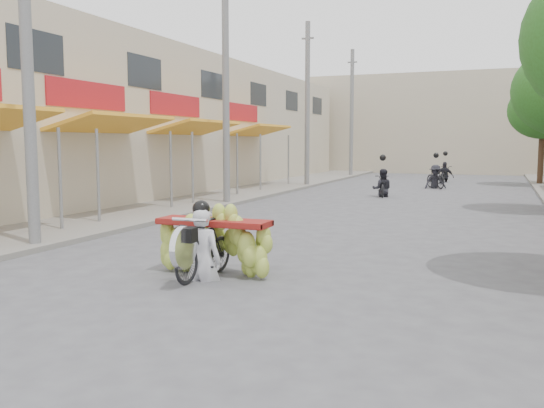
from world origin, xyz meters
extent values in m
plane|color=#55555A|center=(0.00, 0.00, 0.00)|extent=(120.00, 120.00, 0.00)
cube|color=gray|center=(-7.00, 15.00, 0.06)|extent=(4.00, 60.00, 0.12)
cube|color=#BFB297|center=(-12.00, 14.00, 3.00)|extent=(8.00, 40.00, 6.00)
cylinder|color=slate|center=(-6.30, 4.80, 1.27)|extent=(0.08, 0.08, 2.55)
cube|color=gold|center=(-7.12, 8.00, 2.75)|extent=(1.77, 4.00, 0.53)
cylinder|color=slate|center=(-6.30, 6.20, 1.27)|extent=(0.08, 0.08, 2.55)
cylinder|color=slate|center=(-6.30, 9.80, 1.27)|extent=(0.08, 0.08, 2.55)
cube|color=#A8161F|center=(-8.00, 8.00, 3.60)|extent=(0.10, 3.50, 0.80)
cube|color=gold|center=(-7.12, 13.00, 2.75)|extent=(1.77, 4.00, 0.53)
cylinder|color=slate|center=(-6.30, 11.20, 1.27)|extent=(0.08, 0.08, 2.55)
cylinder|color=slate|center=(-6.30, 14.80, 1.27)|extent=(0.08, 0.08, 2.55)
cube|color=#A8161F|center=(-8.00, 13.00, 3.60)|extent=(0.10, 3.50, 0.80)
cube|color=gold|center=(-7.12, 19.00, 2.75)|extent=(1.77, 4.00, 0.53)
cylinder|color=slate|center=(-6.30, 17.20, 1.27)|extent=(0.08, 0.08, 2.55)
cylinder|color=slate|center=(-6.30, 20.80, 1.27)|extent=(0.08, 0.08, 2.55)
cube|color=#A8161F|center=(-8.00, 19.00, 3.60)|extent=(0.10, 3.50, 0.80)
cube|color=#1E2328|center=(-8.02, 6.00, 4.60)|extent=(0.08, 2.00, 1.10)
cube|color=#1E2328|center=(-8.02, 11.00, 4.60)|extent=(0.08, 2.00, 1.10)
cube|color=#1E2328|center=(-8.02, 16.00, 4.60)|extent=(0.08, 2.00, 1.10)
cube|color=#1E2328|center=(-8.02, 21.00, 4.60)|extent=(0.08, 2.00, 1.10)
cube|color=#1E2328|center=(-8.02, 26.00, 4.60)|extent=(0.08, 2.00, 1.10)
cube|color=#1E2328|center=(-8.02, 31.00, 4.60)|extent=(0.08, 2.00, 1.10)
cube|color=#BFB297|center=(0.00, 38.00, 3.50)|extent=(20.00, 6.00, 7.00)
cylinder|color=slate|center=(-5.40, 3.00, 4.00)|extent=(0.24, 0.24, 8.00)
cylinder|color=slate|center=(-5.40, 12.00, 4.00)|extent=(0.24, 0.24, 8.00)
cylinder|color=slate|center=(-5.40, 21.00, 4.00)|extent=(0.24, 0.24, 8.00)
cube|color=slate|center=(-5.40, 21.00, 7.20)|extent=(0.60, 0.08, 0.08)
cylinder|color=slate|center=(-5.40, 30.00, 4.00)|extent=(0.24, 0.24, 8.00)
cube|color=slate|center=(-5.40, 30.00, 7.20)|extent=(0.60, 0.08, 0.08)
cylinder|color=#3A2719|center=(5.40, 26.00, 1.60)|extent=(0.28, 0.28, 3.20)
ellipsoid|color=#255E1B|center=(5.40, 26.00, 3.80)|extent=(3.40, 3.40, 2.90)
imported|color=black|center=(-0.88, 1.98, 0.49)|extent=(0.60, 1.68, 0.97)
cylinder|color=silver|center=(-0.88, 1.33, 0.62)|extent=(0.10, 0.66, 0.66)
cube|color=black|center=(-0.88, 1.43, 0.80)|extent=(0.28, 0.22, 0.22)
cylinder|color=silver|center=(-0.88, 1.53, 1.02)|extent=(0.60, 0.05, 0.05)
cube|color=maroon|center=(-0.88, 2.33, 0.88)|extent=(1.93, 0.55, 0.10)
imported|color=silver|center=(-0.88, 1.93, 1.18)|extent=(0.63, 0.47, 1.76)
sphere|color=black|center=(-0.88, 1.90, 2.03)|extent=(0.28, 0.28, 0.28)
imported|color=black|center=(-0.90, 17.10, 0.42)|extent=(0.85, 1.57, 0.83)
imported|color=black|center=(-0.90, 17.10, 1.12)|extent=(0.88, 0.64, 1.65)
sphere|color=black|center=(-0.90, 17.10, 1.58)|extent=(0.26, 0.26, 0.26)
imported|color=black|center=(0.65, 22.20, 0.51)|extent=(1.37, 1.72, 1.02)
imported|color=black|center=(0.65, 22.20, 1.12)|extent=(1.18, 1.04, 1.65)
sphere|color=black|center=(0.65, 22.20, 1.58)|extent=(0.26, 0.26, 0.26)
imported|color=black|center=(0.68, 26.82, 0.43)|extent=(0.69, 1.58, 0.87)
imported|color=black|center=(0.68, 26.82, 1.12)|extent=(1.01, 0.62, 1.65)
sphere|color=black|center=(0.68, 26.82, 1.58)|extent=(0.26, 0.26, 0.26)
camera|label=1|loc=(3.52, -6.12, 2.21)|focal=38.00mm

